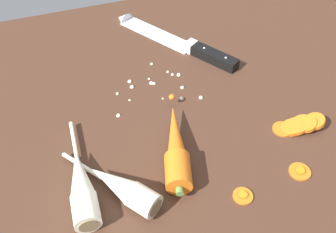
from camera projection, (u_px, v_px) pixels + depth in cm
name	position (u px, v px, depth cm)	size (l,w,h in cm)	color
ground_plane	(164.00, 122.00, 73.18)	(120.00, 90.00, 4.00)	#42281C
chefs_knife	(170.00, 39.00, 88.52)	(20.86, 31.43, 4.18)	silver
whole_carrot	(176.00, 147.00, 63.49)	(9.16, 21.47, 4.20)	orange
parsnip_front	(81.00, 186.00, 58.19)	(4.59, 22.04, 4.00)	silver
parsnip_mid_left	(123.00, 188.00, 57.92)	(13.04, 16.82, 4.00)	silver
carrot_slice_stack	(299.00, 125.00, 68.56)	(9.23, 4.98, 3.25)	orange
carrot_slice_stray_near	(243.00, 195.00, 58.86)	(3.16, 3.16, 0.70)	orange
carrot_slice_stray_mid	(300.00, 171.00, 62.15)	(3.59, 3.59, 0.70)	orange
mince_crumbs	(157.00, 86.00, 77.07)	(17.45, 14.35, 0.87)	silver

